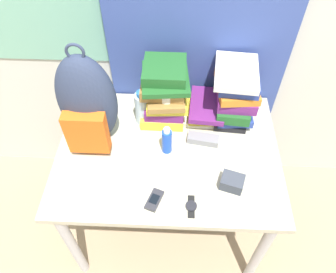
{
  "coord_description": "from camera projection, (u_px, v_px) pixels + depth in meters",
  "views": [
    {
      "loc": [
        0.04,
        -0.57,
        1.95
      ],
      "look_at": [
        0.0,
        0.38,
        0.82
      ],
      "focal_mm": 35.0,
      "sensor_mm": 36.0,
      "label": 1
    }
  ],
  "objects": [
    {
      "name": "sunscreen_bottle",
      "position": [
        167.0,
        141.0,
        1.5
      ],
      "size": [
        0.05,
        0.05,
        0.15
      ],
      "color": "blue",
      "rests_on": "desk"
    },
    {
      "name": "camera_pouch",
      "position": [
        232.0,
        182.0,
        1.41
      ],
      "size": [
        0.12,
        0.1,
        0.06
      ],
      "color": "#383D47",
      "rests_on": "desk"
    },
    {
      "name": "sunglasses_case",
      "position": [
        203.0,
        139.0,
        1.58
      ],
      "size": [
        0.16,
        0.08,
        0.04
      ],
      "color": "gray",
      "rests_on": "desk"
    },
    {
      "name": "curtain_blue",
      "position": [
        202.0,
        1.0,
        1.42
      ],
      "size": [
        0.89,
        0.04,
        2.5
      ],
      "color": "#384C93",
      "rests_on": "ground_plane"
    },
    {
      "name": "sports_bottle",
      "position": [
        167.0,
        107.0,
        1.58
      ],
      "size": [
        0.08,
        0.08,
        0.25
      ],
      "color": "white",
      "rests_on": "desk"
    },
    {
      "name": "book_stack_left",
      "position": [
        165.0,
        93.0,
        1.6
      ],
      "size": [
        0.24,
        0.28,
        0.31
      ],
      "color": "yellow",
      "rests_on": "desk"
    },
    {
      "name": "book_stack_center",
      "position": [
        205.0,
        109.0,
        1.67
      ],
      "size": [
        0.22,
        0.26,
        0.09
      ],
      "color": "silver",
      "rests_on": "desk"
    },
    {
      "name": "wristwatch",
      "position": [
        191.0,
        206.0,
        1.36
      ],
      "size": [
        0.05,
        0.1,
        0.01
      ],
      "color": "black",
      "rests_on": "desk"
    },
    {
      "name": "backpack",
      "position": [
        87.0,
        104.0,
        1.43
      ],
      "size": [
        0.26,
        0.22,
        0.53
      ],
      "color": "#2D3851",
      "rests_on": "desk"
    },
    {
      "name": "desk",
      "position": [
        168.0,
        162.0,
        1.63
      ],
      "size": [
        1.05,
        0.77,
        0.72
      ],
      "color": "#B7B299",
      "rests_on": "ground_plane"
    },
    {
      "name": "book_stack_right",
      "position": [
        235.0,
        94.0,
        1.59
      ],
      "size": [
        0.23,
        0.28,
        0.3
      ],
      "color": "black",
      "rests_on": "desk"
    },
    {
      "name": "water_bottle",
      "position": [
        143.0,
        108.0,
        1.61
      ],
      "size": [
        0.08,
        0.08,
        0.19
      ],
      "color": "silver",
      "rests_on": "desk"
    },
    {
      "name": "cell_phone",
      "position": [
        154.0,
        200.0,
        1.38
      ],
      "size": [
        0.08,
        0.11,
        0.02
      ],
      "color": "#2D2D33",
      "rests_on": "desk"
    }
  ]
}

